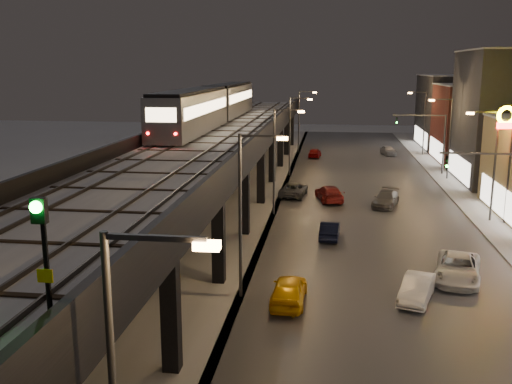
{
  "coord_description": "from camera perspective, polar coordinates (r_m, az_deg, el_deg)",
  "views": [
    {
      "loc": [
        3.96,
        -15.93,
        12.36
      ],
      "look_at": [
        -0.41,
        17.23,
        5.0
      ],
      "focal_mm": 40.0,
      "sensor_mm": 36.0,
      "label": 1
    }
  ],
  "objects": [
    {
      "name": "viaduct_parapet_far",
      "position": [
        50.33,
        -9.11,
        5.97
      ],
      "size": [
        0.3,
        100.0,
        1.1
      ],
      "primitive_type": "cube",
      "color": "black",
      "rests_on": "elevated_viaduct"
    },
    {
      "name": "elevated_viaduct",
      "position": [
        49.27,
        -4.24,
        4.51
      ],
      "size": [
        9.0,
        100.0,
        6.3
      ],
      "color": "black",
      "rests_on": "ground"
    },
    {
      "name": "building_e",
      "position": [
        80.8,
        21.97,
        6.35
      ],
      "size": [
        12.2,
        12.2,
        10.16
      ],
      "color": "maroon",
      "rests_on": "ground"
    },
    {
      "name": "streetlight_right_2",
      "position": [
        49.16,
        22.51,
        3.13
      ],
      "size": [
        2.56,
        0.28,
        9.0
      ],
      "color": "#38383A",
      "rests_on": "ground"
    },
    {
      "name": "viaduct_trackbed",
      "position": [
        49.29,
        -4.23,
        5.41
      ],
      "size": [
        8.4,
        100.0,
        0.32
      ],
      "color": "#B2B7C1",
      "rests_on": "elevated_viaduct"
    },
    {
      "name": "streetlight_right_3",
      "position": [
        66.56,
        18.62,
        5.62
      ],
      "size": [
        2.56,
        0.28,
        9.0
      ],
      "color": "#38383A",
      "rests_on": "ground"
    },
    {
      "name": "car_onc_dark",
      "position": [
        35.77,
        19.52,
        -7.28
      ],
      "size": [
        3.63,
        5.77,
        1.49
      ],
      "primitive_type": "imported",
      "rotation": [
        0.0,
        0.0,
        -0.23
      ],
      "color": "silver",
      "rests_on": "ground"
    },
    {
      "name": "car_onc_red",
      "position": [
        83.54,
        13.08,
        4.04
      ],
      "size": [
        2.29,
        4.12,
        1.32
      ],
      "primitive_type": "imported",
      "rotation": [
        0.0,
        0.0,
        0.2
      ],
      "color": "gray",
      "rests_on": "ground"
    },
    {
      "name": "sidewalk_right",
      "position": [
        54.12,
        21.79,
        -1.62
      ],
      "size": [
        4.0,
        120.0,
        0.14
      ],
      "primitive_type": "cube",
      "color": "#9FA1A8",
      "rests_on": "ground"
    },
    {
      "name": "streetlight_left_1",
      "position": [
        30.12,
        -1.08,
        -1.28
      ],
      "size": [
        2.57,
        0.28,
        9.0
      ],
      "color": "#38383A",
      "rests_on": "ground"
    },
    {
      "name": "car_mid_silver",
      "position": [
        55.46,
        3.78,
        0.22
      ],
      "size": [
        2.77,
        5.07,
        1.35
      ],
      "primitive_type": "imported",
      "rotation": [
        0.0,
        0.0,
        3.03
      ],
      "color": "#4D5158",
      "rests_on": "ground"
    },
    {
      "name": "car_onc_silver",
      "position": [
        32.2,
        15.79,
        -9.37
      ],
      "size": [
        2.58,
        4.32,
        1.34
      ],
      "primitive_type": "imported",
      "rotation": [
        0.0,
        0.0,
        -0.3
      ],
      "color": "silver",
      "rests_on": "ground"
    },
    {
      "name": "streetlight_left_4",
      "position": [
        83.35,
        4.5,
        7.47
      ],
      "size": [
        2.57,
        0.28,
        9.0
      ],
      "color": "#38383A",
      "rests_on": "ground"
    },
    {
      "name": "car_onc_white",
      "position": [
        52.62,
        12.85,
        -0.74
      ],
      "size": [
        3.07,
        4.96,
        1.34
      ],
      "primitive_type": "imported",
      "rotation": [
        0.0,
        0.0,
        -0.28
      ],
      "color": "#525253",
      "rests_on": "ground"
    },
    {
      "name": "streetlight_right_4",
      "position": [
        84.21,
        16.33,
        7.06
      ],
      "size": [
        2.56,
        0.28,
        9.0
      ],
      "color": "#38383A",
      "rests_on": "ground"
    },
    {
      "name": "traffic_light_rig_b",
      "position": [
        69.41,
        17.39,
        5.34
      ],
      "size": [
        6.1,
        0.34,
        7.0
      ],
      "color": "#38383A",
      "rests_on": "ground"
    },
    {
      "name": "streetlight_left_3",
      "position": [
        65.47,
        3.64,
        6.14
      ],
      "size": [
        2.57,
        0.28,
        9.0
      ],
      "color": "#38383A",
      "rests_on": "ground"
    },
    {
      "name": "building_f",
      "position": [
        94.33,
        19.93,
        7.55
      ],
      "size": [
        12.2,
        16.2,
        11.16
      ],
      "color": "#262628",
      "rests_on": "ground"
    },
    {
      "name": "car_mid_dark",
      "position": [
        53.79,
        7.33,
        -0.19
      ],
      "size": [
        3.04,
        5.28,
        1.44
      ],
      "primitive_type": "imported",
      "rotation": [
        0.0,
        0.0,
        3.36
      ],
      "color": "maroon",
      "rests_on": "ground"
    },
    {
      "name": "car_far_white",
      "position": [
        79.75,
        5.89,
        3.89
      ],
      "size": [
        1.87,
        3.89,
        1.28
      ],
      "primitive_type": "imported",
      "rotation": [
        0.0,
        0.0,
        3.05
      ],
      "color": "maroon",
      "rests_on": "ground"
    },
    {
      "name": "subway_train",
      "position": [
        61.25,
        -4.29,
        8.75
      ],
      "size": [
        3.14,
        38.05,
        3.76
      ],
      "color": "gray",
      "rests_on": "viaduct_trackbed"
    },
    {
      "name": "streetlight_left_2",
      "position": [
        47.67,
        2.15,
        3.81
      ],
      "size": [
        2.57,
        0.28,
        9.0
      ],
      "color": "#38383A",
      "rests_on": "ground"
    },
    {
      "name": "car_taxi",
      "position": [
        30.68,
        3.3,
        -9.86
      ],
      "size": [
        1.89,
        4.43,
        1.49
      ],
      "primitive_type": "imported",
      "rotation": [
        0.0,
        0.0,
        3.11
      ],
      "color": "#E7A606",
      "rests_on": "ground"
    },
    {
      "name": "under_viaduct_pavement",
      "position": [
        53.34,
        -3.46,
        -0.98
      ],
      "size": [
        11.0,
        120.0,
        0.06
      ],
      "primitive_type": "cube",
      "color": "#9FA1A8",
      "rests_on": "ground"
    },
    {
      "name": "road_surface",
      "position": [
        52.52,
        11.16,
        -1.41
      ],
      "size": [
        17.0,
        120.0,
        0.06
      ],
      "primitive_type": "cube",
      "color": "#46474D",
      "rests_on": "ground"
    },
    {
      "name": "viaduct_parapet_streetside",
      "position": [
        48.57,
        0.83,
        5.89
      ],
      "size": [
        0.3,
        100.0,
        1.1
      ],
      "primitive_type": "cube",
      "color": "black",
      "rests_on": "elevated_viaduct"
    },
    {
      "name": "rail_signal",
      "position": [
        13.03,
        -20.6,
        -4.31
      ],
      "size": [
        0.35,
        0.43,
        3.06
      ],
      "color": "black",
      "rests_on": "viaduct_trackbed"
    },
    {
      "name": "car_near_white",
      "position": [
        42.17,
        7.39,
        -3.85
      ],
      "size": [
        1.55,
        3.89,
        1.26
      ],
      "primitive_type": "imported",
      "rotation": [
        0.0,
        0.0,
        3.08
      ],
      "color": "black",
      "rests_on": "ground"
    }
  ]
}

